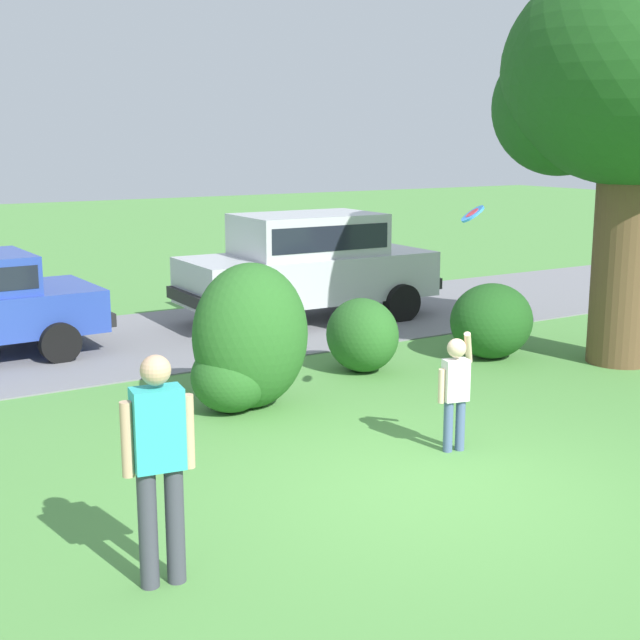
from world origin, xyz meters
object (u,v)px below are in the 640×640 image
at_px(oak_tree_large, 635,88).
at_px(frisbee, 473,214).
at_px(child_thrower, 455,385).
at_px(parked_suv, 308,261).
at_px(adult_onlooker, 159,458).

bearing_deg(oak_tree_large, frisbee, -162.39).
bearing_deg(child_thrower, frisbee, 39.03).
distance_m(parked_suv, child_thrower, 6.99).
height_order(child_thrower, frisbee, frisbee).
bearing_deg(parked_suv, adult_onlooker, -127.31).
height_order(oak_tree_large, adult_onlooker, oak_tree_large).
bearing_deg(parked_suv, frisbee, -104.92).
distance_m(parked_suv, frisbee, 6.54).
height_order(parked_suv, child_thrower, parked_suv).
xyz_separation_m(parked_suv, child_thrower, (-2.20, -6.63, -0.36)).
xyz_separation_m(oak_tree_large, parked_suv, (-2.40, 4.90, -2.83)).
bearing_deg(oak_tree_large, child_thrower, -159.38).
height_order(frisbee, adult_onlooker, frisbee).
height_order(parked_suv, frisbee, frisbee).
relative_size(child_thrower, frisbee, 4.48).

